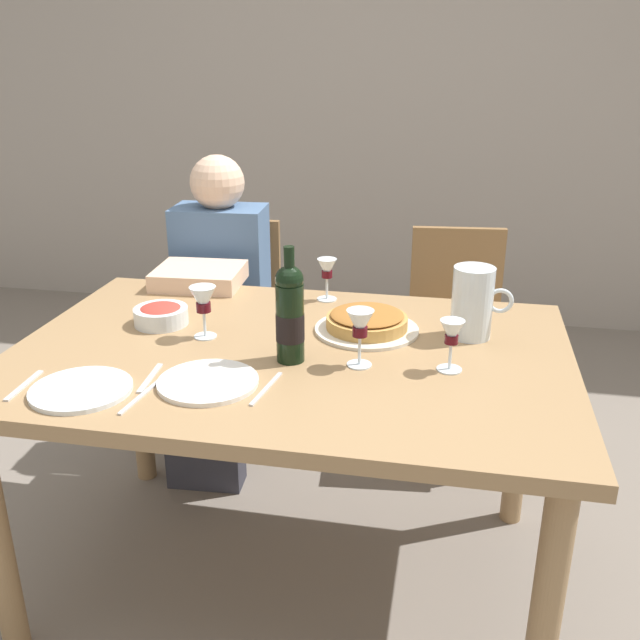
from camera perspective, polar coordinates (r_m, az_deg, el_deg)
The scene contains 20 objects.
ground_plane at distance 2.32m, azimuth -2.13°, elevation -19.84°, with size 8.00×8.00×0.00m, color slate.
back_wall at distance 4.10m, azimuth 5.64°, elevation 19.42°, with size 8.00×0.10×2.80m, color #A3998E.
dining_table at distance 1.95m, azimuth -2.40°, elevation -4.88°, with size 1.50×1.00×0.76m.
wine_bottle at distance 1.80m, azimuth -2.44°, elevation 0.52°, with size 0.07×0.07×0.31m.
water_pitcher at distance 2.01m, azimuth 12.18°, elevation 1.06°, with size 0.17×0.11×0.20m.
baked_tart at distance 2.02m, azimuth 3.80°, elevation -0.18°, with size 0.30×0.30×0.06m.
salad_bowl at distance 2.12m, azimuth -12.71°, elevation 0.46°, with size 0.16×0.16×0.06m.
wine_glass_left_diner at distance 1.78m, azimuth 3.25°, elevation -0.52°, with size 0.07×0.07×0.15m.
wine_glass_right_diner at distance 1.78m, azimuth 10.57°, elevation -1.23°, with size 0.06×0.06×0.13m.
wine_glass_centre at distance 2.25m, azimuth 0.56°, elevation 3.97°, with size 0.06×0.06×0.14m.
wine_glass_spare at distance 1.98m, azimuth -9.40°, elevation 1.44°, with size 0.07×0.07×0.15m.
dinner_plate_left_setting at distance 1.74m, azimuth -9.02°, elevation -4.96°, with size 0.25×0.25×0.01m, color white.
dinner_plate_right_setting at distance 1.77m, azimuth -18.71°, elevation -5.33°, with size 0.24×0.24×0.01m, color silver.
fork_left_setting at distance 1.79m, azimuth -13.54°, elevation -4.57°, with size 0.16×0.01×0.01m, color silver.
knife_left_setting at distance 1.70m, azimuth -4.22°, elevation -5.54°, with size 0.18×0.01×0.01m, color silver.
knife_right_setting at distance 1.71m, azimuth -14.29°, elevation -6.00°, with size 0.18×0.01×0.01m, color silver.
spoon_right_setting at distance 1.85m, azimuth -22.76°, elevation -4.88°, with size 0.16×0.01×0.01m, color silver.
chair_left at distance 2.91m, azimuth -7.03°, elevation 0.40°, with size 0.42×0.42×0.87m.
diner_left at distance 2.66m, azimuth -8.46°, elevation 1.01°, with size 0.35×0.52×1.16m.
chair_right at distance 2.81m, azimuth 10.87°, elevation -0.60°, with size 0.44×0.44×0.87m.
Camera 1 is at (0.42, -1.70, 1.53)m, focal length 39.68 mm.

